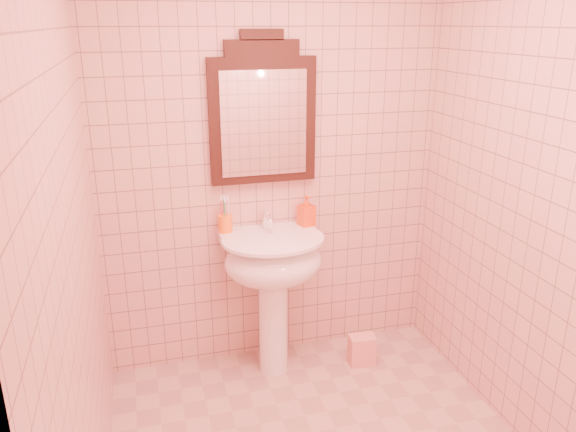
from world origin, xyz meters
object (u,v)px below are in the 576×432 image
object	(u,v)px
toothbrush_cup	(225,223)
soap_dispenser	(306,211)
mirror	(263,114)
pedestal_sink	(273,270)
towel	(362,350)

from	to	relation	value
toothbrush_cup	soap_dispenser	world-z (taller)	toothbrush_cup
mirror	soap_dispenser	size ratio (longest dim) A/B	4.56
toothbrush_cup	soap_dispenser	xyz separation A→B (m)	(0.48, -0.02, 0.04)
pedestal_sink	toothbrush_cup	size ratio (longest dim) A/B	4.55
mirror	toothbrush_cup	bearing A→B (deg)	-170.14
mirror	soap_dispenser	xyz separation A→B (m)	(0.24, -0.06, -0.57)
pedestal_sink	mirror	size ratio (longest dim) A/B	1.03
pedestal_sink	towel	bearing A→B (deg)	-8.94
towel	mirror	bearing A→B (deg)	151.99
soap_dispenser	towel	xyz separation A→B (m)	(0.30, -0.23, -0.86)
toothbrush_cup	mirror	bearing A→B (deg)	9.86
toothbrush_cup	soap_dispenser	size ratio (longest dim) A/B	1.03
pedestal_sink	soap_dispenser	bearing A→B (deg)	30.42
pedestal_sink	toothbrush_cup	bearing A→B (deg)	146.40
soap_dispenser	towel	bearing A→B (deg)	-55.15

